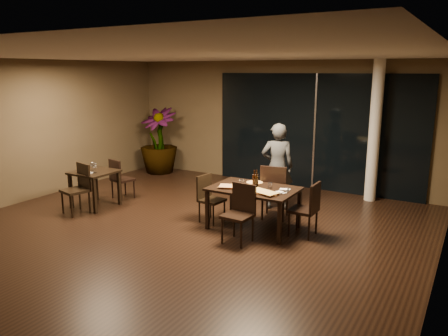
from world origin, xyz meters
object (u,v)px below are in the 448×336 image
(main_table, at_px, (254,192))
(diner, at_px, (277,167))
(chair_main_left, at_px, (209,196))
(chair_main_right, at_px, (308,207))
(potted_plant, at_px, (159,141))
(side_table, at_px, (94,177))
(bottle_a, at_px, (254,179))
(bottle_c, at_px, (257,178))
(chair_side_near, at_px, (79,186))
(bottle_b, at_px, (257,180))
(chair_main_far, at_px, (274,189))
(chair_side_far, at_px, (120,177))
(chair_main_near, at_px, (240,210))

(main_table, xyz_separation_m, diner, (-0.11, 1.27, 0.20))
(chair_main_left, relative_size, diner, 0.50)
(chair_main_right, distance_m, potted_plant, 5.74)
(side_table, relative_size, potted_plant, 0.45)
(bottle_a, relative_size, bottle_c, 1.03)
(chair_main_right, distance_m, chair_side_near, 4.46)
(bottle_a, height_order, bottle_b, bottle_a)
(bottle_b, bearing_deg, chair_side_near, -163.62)
(main_table, height_order, bottle_c, bottle_c)
(side_table, xyz_separation_m, chair_main_far, (3.51, 1.14, -0.04))
(diner, height_order, potted_plant, potted_plant)
(chair_main_right, xyz_separation_m, bottle_b, (-0.93, -0.07, 0.36))
(side_table, bearing_deg, chair_main_far, 18.03)
(main_table, bearing_deg, chair_side_far, 177.31)
(diner, bearing_deg, chair_main_left, 35.59)
(chair_main_near, height_order, bottle_b, bottle_b)
(chair_side_far, relative_size, bottle_b, 3.24)
(side_table, height_order, chair_side_near, chair_side_near)
(side_table, height_order, bottle_b, bottle_b)
(diner, xyz_separation_m, bottle_c, (0.10, -1.13, 0.02))
(chair_main_left, relative_size, chair_main_right, 0.93)
(chair_main_near, distance_m, diner, 1.94)
(chair_side_near, height_order, diner, diner)
(diner, bearing_deg, bottle_b, 72.64)
(chair_main_near, distance_m, chair_side_near, 3.46)
(diner, bearing_deg, bottle_a, 70.22)
(bottle_a, bearing_deg, chair_side_near, -163.24)
(chair_side_far, height_order, diner, diner)
(main_table, relative_size, chair_side_far, 1.69)
(chair_side_near, bearing_deg, bottle_b, 29.22)
(chair_main_far, height_order, chair_main_near, chair_main_far)
(main_table, xyz_separation_m, chair_side_far, (-3.34, 0.16, -0.18))
(chair_main_far, xyz_separation_m, bottle_a, (-0.14, -0.58, 0.32))
(chair_main_far, xyz_separation_m, chair_main_near, (-0.04, -1.27, -0.05))
(chair_main_far, height_order, potted_plant, potted_plant)
(chair_main_left, bearing_deg, bottle_a, -74.41)
(main_table, xyz_separation_m, chair_side_near, (-3.37, -0.94, -0.13))
(potted_plant, bearing_deg, chair_side_near, -76.69)
(main_table, relative_size, potted_plant, 0.85)
(side_table, relative_size, chair_main_left, 0.92)
(chair_main_left, distance_m, bottle_c, 0.99)
(chair_main_right, bearing_deg, chair_side_far, -89.53)
(chair_main_left, height_order, bottle_b, bottle_b)
(potted_plant, xyz_separation_m, bottle_b, (4.23, -2.54, -0.00))
(diner, xyz_separation_m, bottle_a, (0.09, -1.20, 0.02))
(chair_main_near, height_order, diner, diner)
(chair_side_near, bearing_deg, chair_main_near, 18.01)
(main_table, distance_m, chair_main_near, 0.65)
(main_table, bearing_deg, chair_main_far, 80.31)
(chair_main_near, bearing_deg, chair_main_right, 43.94)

